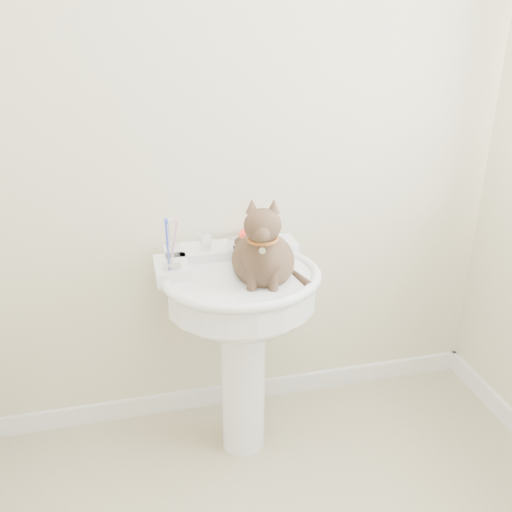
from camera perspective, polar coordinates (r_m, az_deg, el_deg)
wall_back at (r=2.21m, az=-1.82°, el=12.46°), size 2.20×0.00×2.50m
baseboard_back at (r=2.71m, az=-1.44°, el=-13.38°), size 2.20×0.02×0.09m
pedestal_sink at (r=2.14m, az=-1.49°, el=-5.20°), size 0.60×0.59×0.82m
faucet at (r=2.18m, az=-2.31°, el=1.68°), size 0.28×0.12×0.14m
soap_bar at (r=2.28m, az=-0.50°, el=2.07°), size 0.10×0.08×0.03m
toothbrush_cup at (r=2.03m, az=-8.43°, el=-0.01°), size 0.07×0.07×0.19m
cat at (r=2.00m, az=0.81°, el=0.05°), size 0.25×0.31×0.45m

